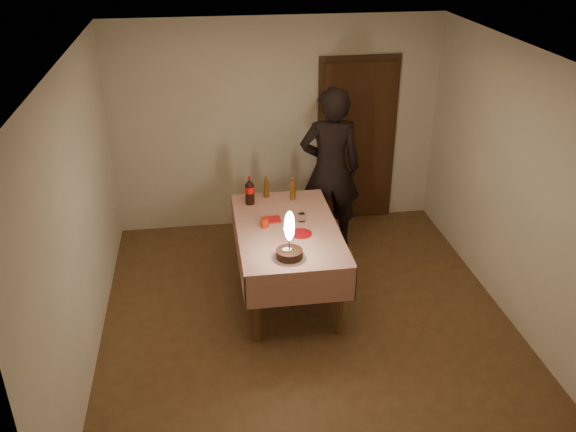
# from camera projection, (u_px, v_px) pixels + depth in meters

# --- Properties ---
(ground) EXTENTS (4.00, 4.50, 0.01)m
(ground) POSITION_uv_depth(u_px,v_px,m) (308.00, 323.00, 6.03)
(ground) COLOR brown
(ground) RESTS_ON ground
(room_shell) EXTENTS (4.04, 4.54, 2.62)m
(room_shell) POSITION_uv_depth(u_px,v_px,m) (313.00, 165.00, 5.35)
(room_shell) COLOR beige
(room_shell) RESTS_ON ground
(dining_table) EXTENTS (1.02, 1.72, 0.80)m
(dining_table) POSITION_uv_depth(u_px,v_px,m) (287.00, 236.00, 6.18)
(dining_table) COLOR brown
(dining_table) RESTS_ON ground
(birthday_cake) EXTENTS (0.31, 0.31, 0.48)m
(birthday_cake) POSITION_uv_depth(u_px,v_px,m) (289.00, 245.00, 5.54)
(birthday_cake) COLOR white
(birthday_cake) RESTS_ON dining_table
(red_plate) EXTENTS (0.22, 0.22, 0.01)m
(red_plate) POSITION_uv_depth(u_px,v_px,m) (301.00, 234.00, 6.00)
(red_plate) COLOR #AF0C15
(red_plate) RESTS_ON dining_table
(red_cup) EXTENTS (0.08, 0.08, 0.10)m
(red_cup) POSITION_uv_depth(u_px,v_px,m) (265.00, 223.00, 6.11)
(red_cup) COLOR #AF210C
(red_cup) RESTS_ON dining_table
(clear_cup) EXTENTS (0.07, 0.07, 0.09)m
(clear_cup) POSITION_uv_depth(u_px,v_px,m) (302.00, 218.00, 6.22)
(clear_cup) COLOR white
(clear_cup) RESTS_ON dining_table
(napkin_stack) EXTENTS (0.15, 0.15, 0.02)m
(napkin_stack) POSITION_uv_depth(u_px,v_px,m) (273.00, 220.00, 6.26)
(napkin_stack) COLOR #B01414
(napkin_stack) RESTS_ON dining_table
(cola_bottle) EXTENTS (0.10, 0.10, 0.32)m
(cola_bottle) POSITION_uv_depth(u_px,v_px,m) (250.00, 191.00, 6.55)
(cola_bottle) COLOR black
(cola_bottle) RESTS_ON dining_table
(amber_bottle_left) EXTENTS (0.06, 0.06, 0.25)m
(amber_bottle_left) POSITION_uv_depth(u_px,v_px,m) (266.00, 187.00, 6.73)
(amber_bottle_left) COLOR #59340F
(amber_bottle_left) RESTS_ON dining_table
(amber_bottle_right) EXTENTS (0.06, 0.06, 0.25)m
(amber_bottle_right) POSITION_uv_depth(u_px,v_px,m) (293.00, 189.00, 6.67)
(amber_bottle_right) COLOR #59340F
(amber_bottle_right) RESTS_ON dining_table
(photographer) EXTENTS (0.74, 0.51, 1.95)m
(photographer) POSITION_uv_depth(u_px,v_px,m) (330.00, 169.00, 7.03)
(photographer) COLOR black
(photographer) RESTS_ON ground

